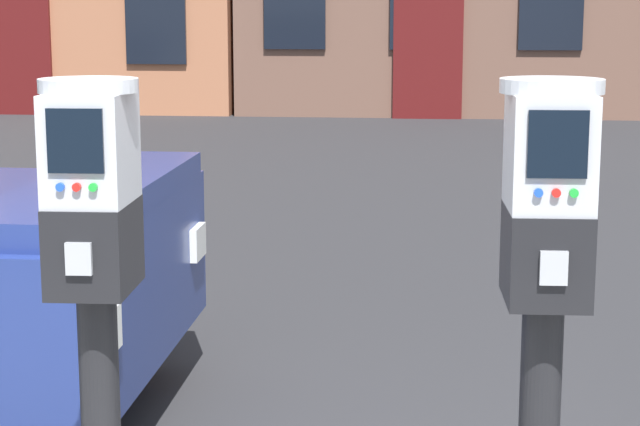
% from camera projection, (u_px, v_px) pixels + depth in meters
% --- Properties ---
extents(parking_meter_near_kerb, '(0.22, 0.26, 1.32)m').
position_uv_depth(parking_meter_near_kerb, '(95.00, 264.00, 2.50)').
color(parking_meter_near_kerb, black).
rests_on(parking_meter_near_kerb, sidewalk_slab).
extents(parking_meter_twin_adjacent, '(0.22, 0.26, 1.33)m').
position_uv_depth(parking_meter_twin_adjacent, '(545.00, 273.00, 2.39)').
color(parking_meter_twin_adjacent, black).
rests_on(parking_meter_twin_adjacent, sidewalk_slab).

